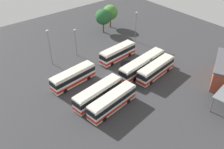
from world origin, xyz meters
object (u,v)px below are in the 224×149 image
bus_row0_slot2 (142,65)px  lamp_post_near_entrance (50,46)px  bus_row1_slot2 (98,93)px  lamp_post_far_corner (76,41)px  bus_row1_slot0 (73,77)px  bus_row1_slot3 (112,102)px  bus_row0_slot3 (156,69)px  bus_row0_slot0 (118,53)px  tree_south_edge (110,12)px  tree_east_edge (103,17)px  lamp_post_by_building (136,26)px

bus_row0_slot2 → lamp_post_near_entrance: lamp_post_near_entrance is taller
bus_row1_slot2 → lamp_post_far_corner: 19.27m
lamp_post_far_corner → bus_row1_slot0: bearing=54.7°
bus_row0_slot2 → bus_row1_slot3: 14.85m
bus_row0_slot2 → bus_row0_slot3: 3.49m
bus_row0_slot3 → lamp_post_far_corner: lamp_post_far_corner is taller
bus_row0_slot0 → lamp_post_far_corner: bearing=-49.8°
bus_row0_slot0 → bus_row0_slot2: (-1.00, 7.79, 0.00)m
lamp_post_far_corner → tree_south_edge: 20.21m
bus_row1_slot3 → lamp_post_far_corner: size_ratio=1.52×
bus_row1_slot3 → lamp_post_far_corner: (-5.70, -21.76, 2.21)m
bus_row0_slot2 → tree_east_edge: size_ratio=1.90×
lamp_post_near_entrance → bus_row1_slot2: bearing=92.2°
lamp_post_by_building → bus_row0_slot2: bearing=52.6°
bus_row0_slot0 → bus_row1_slot2: (13.37, 9.75, 0.00)m
bus_row0_slot3 → bus_row1_slot0: bearing=-29.9°
lamp_post_near_entrance → tree_south_edge: 26.67m
bus_row0_slot3 → lamp_post_by_building: lamp_post_by_building is taller
bus_row1_slot3 → tree_south_edge: bearing=-128.2°
bus_row0_slot0 → lamp_post_by_building: lamp_post_by_building is taller
bus_row0_slot0 → bus_row0_slot2: 7.86m
bus_row0_slot0 → lamp_post_by_building: size_ratio=1.19×
lamp_post_by_building → lamp_post_far_corner: (17.40, -3.85, -0.73)m
bus_row1_slot0 → bus_row1_slot3: 11.69m
bus_row0_slot0 → bus_row0_slot2: size_ratio=0.74×
bus_row1_slot3 → tree_east_edge: 34.85m
bus_row1_slot0 → lamp_post_near_entrance: 10.81m
tree_south_edge → bus_row1_slot3: bearing=51.8°
bus_row0_slot3 → tree_east_edge: 26.94m
bus_row0_slot3 → bus_row1_slot2: size_ratio=0.98×
lamp_post_by_building → lamp_post_near_entrance: size_ratio=0.96×
bus_row1_slot3 → lamp_post_near_entrance: size_ratio=1.22×
bus_row0_slot2 → bus_row0_slot0: bearing=-82.7°
bus_row1_slot2 → bus_row1_slot3: bearing=99.9°
lamp_post_near_entrance → bus_row1_slot0: bearing=89.1°
bus_row0_slot3 → tree_south_edge: size_ratio=1.56×
lamp_post_near_entrance → tree_south_edge: size_ratio=1.27×
bus_row0_slot2 → lamp_post_far_corner: size_ratio=1.91×
lamp_post_near_entrance → bus_row0_slot3: bearing=129.2°
bus_row0_slot3 → tree_east_edge: tree_east_edge is taller
lamp_post_near_entrance → tree_east_edge: (-21.05, -6.63, -0.01)m
bus_row1_slot3 → tree_east_edge: size_ratio=1.52×
bus_row0_slot0 → tree_south_edge: tree_south_edge is taller
bus_row0_slot0 → tree_east_edge: 16.95m
bus_row0_slot3 → bus_row1_slot2: same height
lamp_post_by_building → tree_east_edge: size_ratio=1.19×
bus_row1_slot2 → lamp_post_by_building: lamp_post_by_building is taller
lamp_post_by_building → bus_row1_slot2: bearing=30.9°
bus_row1_slot0 → lamp_post_far_corner: size_ratio=1.45×
bus_row0_slot3 → lamp_post_near_entrance: size_ratio=1.22×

